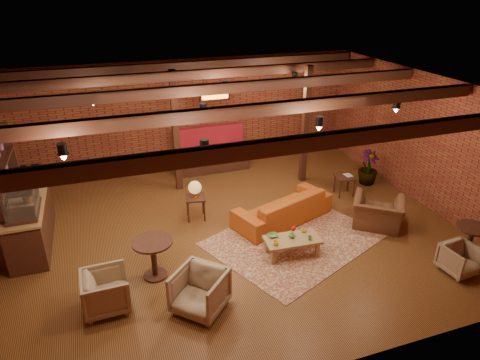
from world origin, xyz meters
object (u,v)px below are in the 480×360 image
object	(u,v)px
side_table_book	(345,177)
armchair_b	(200,290)
plant_tall	(373,135)
armchair_a	(106,290)
round_table_right	(471,238)
round_table_left	(153,253)
side_table_lamp	(195,190)
sofa	(283,207)
coffee_table	(292,240)
armchair_right	(378,208)
armchair_far	(461,258)

from	to	relation	value
side_table_book	armchair_b	bearing A→B (deg)	-147.15
plant_tall	side_table_book	bearing A→B (deg)	-158.39
armchair_a	round_table_right	bearing A→B (deg)	-98.96
round_table_left	side_table_lamp	bearing A→B (deg)	56.30
sofa	round_table_right	xyz separation A→B (m)	(2.91, -2.63, 0.15)
coffee_table	round_table_right	world-z (taller)	round_table_right
side_table_lamp	round_table_left	size ratio (longest dim) A/B	1.23
armchair_right	plant_tall	world-z (taller)	plant_tall
round_table_left	round_table_right	distance (m)	6.25
armchair_b	round_table_right	xyz separation A→B (m)	(5.48, -0.33, 0.09)
side_table_book	side_table_lamp	bearing A→B (deg)	179.21
coffee_table	armchair_right	bearing A→B (deg)	9.55
round_table_left	side_table_book	bearing A→B (deg)	19.34
side_table_lamp	armchair_right	xyz separation A→B (m)	(3.84, -1.71, -0.26)
coffee_table	armchair_b	distance (m)	2.37
armchair_far	plant_tall	bearing A→B (deg)	76.27
sofa	side_table_book	size ratio (longest dim) A/B	4.35
armchair_a	side_table_book	distance (m)	6.63
sofa	side_table_book	world-z (taller)	sofa
coffee_table	round_table_right	xyz separation A→B (m)	(3.31, -1.29, 0.15)
round_table_left	round_table_right	xyz separation A→B (m)	(6.07, -1.49, -0.03)
armchair_a	armchair_far	distance (m)	6.60
coffee_table	armchair_far	distance (m)	3.23
side_table_lamp	armchair_far	size ratio (longest dim) A/B	1.51
armchair_b	armchair_far	bearing A→B (deg)	37.68
armchair_far	side_table_book	bearing A→B (deg)	90.55
side_table_book	round_table_right	bearing A→B (deg)	-76.17
sofa	armchair_b	xyz separation A→B (m)	(-2.57, -2.30, 0.06)
sofa	side_table_book	bearing A→B (deg)	179.40
side_table_book	armchair_far	world-z (taller)	armchair_far
side_table_lamp	armchair_b	size ratio (longest dim) A/B	1.16
armchair_b	plant_tall	distance (m)	6.64
side_table_book	armchair_far	distance (m)	3.64
armchair_right	armchair_b	bearing A→B (deg)	54.75
side_table_book	plant_tall	world-z (taller)	plant_tall
armchair_b	round_table_left	bearing A→B (deg)	161.75
sofa	plant_tall	size ratio (longest dim) A/B	0.84
side_table_book	armchair_far	size ratio (longest dim) A/B	0.87
coffee_table	plant_tall	bearing A→B (deg)	35.12
armchair_a	armchair_b	distance (m)	1.60
side_table_lamp	plant_tall	xyz separation A→B (m)	(4.95, 0.33, 0.69)
armchair_right	plant_tall	xyz separation A→B (m)	(1.12, 2.04, 0.95)
armchair_b	plant_tall	world-z (taller)	plant_tall
side_table_lamp	armchair_a	bearing A→B (deg)	-130.92
coffee_table	side_table_lamp	xyz separation A→B (m)	(-1.50, 2.10, 0.39)
coffee_table	armchair_a	bearing A→B (deg)	-173.67
sofa	round_table_right	bearing A→B (deg)	118.63
armchair_b	side_table_book	xyz separation A→B (m)	(4.65, 3.01, 0.08)
sofa	coffee_table	xyz separation A→B (m)	(-0.40, -1.34, -0.00)
armchair_a	armchair_right	distance (m)	6.06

